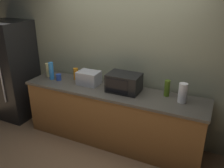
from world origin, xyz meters
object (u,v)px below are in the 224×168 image
Objects in this scene: bottle_spray_cleaner at (51,71)px; mug_blue at (59,77)px; bottle_olive_oil at (167,88)px; bottle_vinegar at (48,70)px; microwave at (124,83)px; toaster_oven at (89,78)px; refrigerator at (12,71)px; bottle_dish_soap at (76,74)px; paper_towel_roll at (183,93)px.

mug_blue is (0.14, 0.01, -0.09)m from bottle_spray_cleaner.
bottle_olive_oil is 0.99× the size of bottle_vinegar.
microwave is 2.03× the size of bottle_olive_oil.
bottle_spray_cleaner is at bearing -173.12° from toaster_oven.
microwave is at bearing 3.03° from mug_blue.
microwave reaches higher than toaster_oven.
refrigerator is 1.32m from bottle_dish_soap.
bottle_dish_soap is (-0.91, 0.10, -0.04)m from microwave.
paper_towel_roll is at bearing -24.08° from bottle_olive_oil.
microwave is 2.47× the size of bottle_dish_soap.
refrigerator reaches higher than mug_blue.
refrigerator is at bearing -177.86° from toaster_oven.
bottle_vinegar is (-2.27, 0.00, -0.02)m from paper_towel_roll.
bottle_spray_cleaner is (-1.28, -0.07, 0.01)m from microwave.
toaster_oven is 0.55m from mug_blue.
paper_towel_roll is (0.85, 0.00, 0.00)m from microwave.
bottle_spray_cleaner reaches higher than bottle_dish_soap.
toaster_oven is 0.81m from bottle_vinegar.
microwave is 2.00× the size of bottle_vinegar.
bottle_spray_cleaner is (-0.67, -0.08, 0.04)m from toaster_oven.
paper_towel_roll is 1.13× the size of bottle_vinegar.
refrigerator is 3.75× the size of microwave.
bottle_dish_soap is 0.29m from mug_blue.
paper_towel_roll is 1.77m from bottle_dish_soap.
bottle_dish_soap is (-0.30, 0.09, -0.01)m from toaster_oven.
paper_towel_roll reaches higher than bottle_olive_oil.
bottle_olive_oil is at bearing 9.91° from microwave.
paper_towel_roll is 0.93× the size of bottle_spray_cleaner.
refrigerator reaches higher than bottle_spray_cleaner.
microwave reaches higher than bottle_olive_oil.
bottle_spray_cleaner is at bearing -178.08° from paper_towel_roll.
paper_towel_roll reaches higher than bottle_vinegar.
toaster_oven is 1.46m from paper_towel_roll.
bottle_spray_cleaner reaches higher than bottle_olive_oil.
refrigerator is at bearing 179.33° from mug_blue.
toaster_oven is 0.32m from bottle_dish_soap.
bottle_dish_soap is at bearing 176.80° from paper_towel_roll.
bottle_vinegar is at bearing 166.61° from mug_blue.
microwave is at bearing -1.15° from toaster_oven.
paper_towel_roll is at bearing 1.80° from mug_blue.
microwave reaches higher than bottle_dish_soap.
paper_towel_roll is 1.14× the size of bottle_olive_oil.
paper_towel_roll is 2.56× the size of mug_blue.
microwave is at bearing -179.85° from paper_towel_roll.
bottle_vinegar is 0.52m from bottle_dish_soap.
bottle_vinegar is (-0.81, -0.01, 0.01)m from toaster_oven.
refrigerator reaches higher than microwave.
mug_blue is (0.27, -0.06, -0.07)m from bottle_vinegar.
mug_blue is (-1.15, -0.06, -0.08)m from microwave.
mug_blue is at bearing -13.39° from bottle_vinegar.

